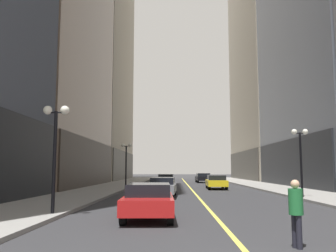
{
  "coord_description": "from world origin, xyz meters",
  "views": [
    {
      "loc": [
        -1.63,
        -4.52,
        1.87
      ],
      "look_at": [
        -2.14,
        26.21,
        5.55
      ],
      "focal_mm": 38.77,
      "sensor_mm": 36.0,
      "label": 1
    }
  ],
  "objects_px": {
    "street_lamp_right_mid": "(300,147)",
    "car_black": "(203,177)",
    "car_red": "(148,200)",
    "pedestrian_in_green_parka": "(296,208)",
    "street_lamp_left_far": "(126,155)",
    "car_grey": "(163,186)",
    "car_silver": "(166,179)",
    "car_yellow": "(216,181)",
    "street_lamp_left_near": "(55,135)"
  },
  "relations": [
    {
      "from": "pedestrian_in_green_parka",
      "to": "street_lamp_left_near",
      "type": "relative_size",
      "value": 0.37
    },
    {
      "from": "car_red",
      "to": "pedestrian_in_green_parka",
      "type": "bearing_deg",
      "value": -52.56
    },
    {
      "from": "car_grey",
      "to": "car_black",
      "type": "height_order",
      "value": "same"
    },
    {
      "from": "car_grey",
      "to": "pedestrian_in_green_parka",
      "type": "relative_size",
      "value": 2.94
    },
    {
      "from": "car_red",
      "to": "street_lamp_left_near",
      "type": "distance_m",
      "value": 4.57
    },
    {
      "from": "car_yellow",
      "to": "car_silver",
      "type": "height_order",
      "value": "same"
    },
    {
      "from": "car_red",
      "to": "pedestrian_in_green_parka",
      "type": "height_order",
      "value": "pedestrian_in_green_parka"
    },
    {
      "from": "car_red",
      "to": "car_black",
      "type": "bearing_deg",
      "value": 82.37
    },
    {
      "from": "car_grey",
      "to": "street_lamp_left_far",
      "type": "relative_size",
      "value": 1.07
    },
    {
      "from": "car_black",
      "to": "street_lamp_right_mid",
      "type": "height_order",
      "value": "street_lamp_right_mid"
    },
    {
      "from": "car_red",
      "to": "car_silver",
      "type": "distance_m",
      "value": 27.58
    },
    {
      "from": "street_lamp_left_far",
      "to": "street_lamp_right_mid",
      "type": "bearing_deg",
      "value": -45.27
    },
    {
      "from": "car_grey",
      "to": "street_lamp_left_near",
      "type": "xyz_separation_m",
      "value": [
        -4.0,
        -10.41,
        2.54
      ]
    },
    {
      "from": "car_red",
      "to": "pedestrian_in_green_parka",
      "type": "relative_size",
      "value": 2.75
    },
    {
      "from": "car_yellow",
      "to": "street_lamp_right_mid",
      "type": "bearing_deg",
      "value": -70.88
    },
    {
      "from": "car_red",
      "to": "street_lamp_left_far",
      "type": "relative_size",
      "value": 1.0
    },
    {
      "from": "car_grey",
      "to": "car_silver",
      "type": "relative_size",
      "value": 1.15
    },
    {
      "from": "car_red",
      "to": "car_yellow",
      "type": "distance_m",
      "value": 21.34
    },
    {
      "from": "car_yellow",
      "to": "street_lamp_left_far",
      "type": "bearing_deg",
      "value": 171.68
    },
    {
      "from": "car_red",
      "to": "street_lamp_right_mid",
      "type": "distance_m",
      "value": 13.07
    },
    {
      "from": "car_red",
      "to": "street_lamp_left_far",
      "type": "distance_m",
      "value": 22.5
    },
    {
      "from": "car_grey",
      "to": "street_lamp_right_mid",
      "type": "relative_size",
      "value": 1.07
    },
    {
      "from": "car_silver",
      "to": "street_lamp_left_near",
      "type": "xyz_separation_m",
      "value": [
        -3.85,
        -27.2,
        2.54
      ]
    },
    {
      "from": "car_black",
      "to": "street_lamp_left_near",
      "type": "relative_size",
      "value": 1.08
    },
    {
      "from": "car_yellow",
      "to": "car_silver",
      "type": "xyz_separation_m",
      "value": [
        -4.92,
        6.83,
        -0.0
      ]
    },
    {
      "from": "car_black",
      "to": "street_lamp_left_far",
      "type": "distance_m",
      "value": 18.39
    },
    {
      "from": "car_yellow",
      "to": "street_lamp_left_near",
      "type": "height_order",
      "value": "street_lamp_left_near"
    },
    {
      "from": "street_lamp_right_mid",
      "to": "car_black",
      "type": "bearing_deg",
      "value": 97.76
    },
    {
      "from": "car_black",
      "to": "pedestrian_in_green_parka",
      "type": "xyz_separation_m",
      "value": [
        -1.17,
        -43.05,
        0.22
      ]
    },
    {
      "from": "street_lamp_left_near",
      "to": "street_lamp_left_far",
      "type": "relative_size",
      "value": 1.0
    },
    {
      "from": "car_yellow",
      "to": "pedestrian_in_green_parka",
      "type": "relative_size",
      "value": 2.87
    },
    {
      "from": "car_red",
      "to": "car_grey",
      "type": "relative_size",
      "value": 0.93
    },
    {
      "from": "car_red",
      "to": "street_lamp_right_mid",
      "type": "height_order",
      "value": "street_lamp_right_mid"
    },
    {
      "from": "car_black",
      "to": "pedestrian_in_green_parka",
      "type": "distance_m",
      "value": 43.07
    },
    {
      "from": "car_yellow",
      "to": "car_black",
      "type": "bearing_deg",
      "value": 89.66
    },
    {
      "from": "car_silver",
      "to": "street_lamp_left_near",
      "type": "relative_size",
      "value": 0.94
    },
    {
      "from": "car_red",
      "to": "street_lamp_left_far",
      "type": "height_order",
      "value": "street_lamp_left_far"
    },
    {
      "from": "car_yellow",
      "to": "street_lamp_left_far",
      "type": "distance_m",
      "value": 9.21
    },
    {
      "from": "car_silver",
      "to": "car_yellow",
      "type": "bearing_deg",
      "value": -54.24
    },
    {
      "from": "car_grey",
      "to": "car_black",
      "type": "bearing_deg",
      "value": 79.83
    },
    {
      "from": "car_red",
      "to": "car_silver",
      "type": "bearing_deg",
      "value": 89.88
    },
    {
      "from": "car_silver",
      "to": "pedestrian_in_green_parka",
      "type": "relative_size",
      "value": 2.57
    },
    {
      "from": "car_red",
      "to": "street_lamp_left_near",
      "type": "height_order",
      "value": "street_lamp_left_near"
    },
    {
      "from": "car_silver",
      "to": "street_lamp_left_near",
      "type": "bearing_deg",
      "value": -98.05
    },
    {
      "from": "car_black",
      "to": "street_lamp_left_far",
      "type": "xyz_separation_m",
      "value": [
        -8.87,
        -15.91,
        2.53
      ]
    },
    {
      "from": "car_yellow",
      "to": "car_silver",
      "type": "relative_size",
      "value": 1.12
    },
    {
      "from": "car_red",
      "to": "car_silver",
      "type": "height_order",
      "value": "same"
    },
    {
      "from": "pedestrian_in_green_parka",
      "to": "street_lamp_left_near",
      "type": "height_order",
      "value": "street_lamp_left_near"
    },
    {
      "from": "car_silver",
      "to": "street_lamp_left_far",
      "type": "relative_size",
      "value": 0.94
    },
    {
      "from": "car_silver",
      "to": "car_black",
      "type": "bearing_deg",
      "value": 64.15
    }
  ]
}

